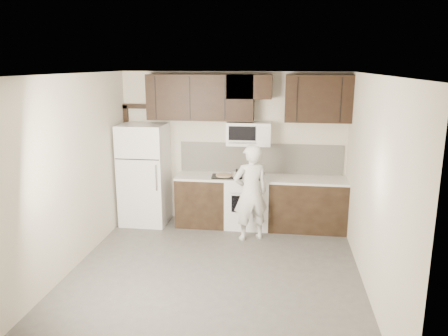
% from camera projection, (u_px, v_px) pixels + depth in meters
% --- Properties ---
extents(floor, '(4.50, 4.50, 0.00)m').
position_uv_depth(floor, '(214.00, 275.00, 5.99)').
color(floor, '#4E4B49').
rests_on(floor, ground).
extents(back_wall, '(4.00, 0.00, 4.00)m').
position_uv_depth(back_wall, '(233.00, 148.00, 7.84)').
color(back_wall, beige).
rests_on(back_wall, ground).
extents(ceiling, '(4.50, 4.50, 0.00)m').
position_uv_depth(ceiling, '(212.00, 74.00, 5.36)').
color(ceiling, white).
rests_on(ceiling, back_wall).
extents(counter_run, '(2.95, 0.64, 0.91)m').
position_uv_depth(counter_run, '(265.00, 202.00, 7.67)').
color(counter_run, black).
rests_on(counter_run, floor).
extents(stove, '(0.76, 0.66, 0.94)m').
position_uv_depth(stove, '(248.00, 201.00, 7.71)').
color(stove, white).
rests_on(stove, floor).
extents(backsplash, '(2.90, 0.02, 0.54)m').
position_uv_depth(backsplash, '(261.00, 158.00, 7.80)').
color(backsplash, beige).
rests_on(backsplash, counter_run).
extents(upper_cabinets, '(3.48, 0.35, 0.78)m').
position_uv_depth(upper_cabinets, '(244.00, 97.00, 7.43)').
color(upper_cabinets, black).
rests_on(upper_cabinets, back_wall).
extents(microwave, '(0.76, 0.42, 0.40)m').
position_uv_depth(microwave, '(249.00, 134.00, 7.55)').
color(microwave, white).
rests_on(microwave, upper_cabinets).
extents(refrigerator, '(0.80, 0.76, 1.80)m').
position_uv_depth(refrigerator, '(145.00, 174.00, 7.80)').
color(refrigerator, white).
rests_on(refrigerator, floor).
extents(door_trim, '(0.50, 0.08, 2.12)m').
position_uv_depth(door_trim, '(130.00, 151.00, 8.08)').
color(door_trim, black).
rests_on(door_trim, floor).
extents(saucepan, '(0.31, 0.18, 0.17)m').
position_uv_depth(saucepan, '(237.00, 174.00, 7.47)').
color(saucepan, silver).
rests_on(saucepan, stove).
extents(baking_tray, '(0.45, 0.35, 0.02)m').
position_uv_depth(baking_tray, '(224.00, 176.00, 7.57)').
color(baking_tray, black).
rests_on(baking_tray, counter_run).
extents(pizza, '(0.31, 0.31, 0.02)m').
position_uv_depth(pizza, '(224.00, 175.00, 7.56)').
color(pizza, '#D1B38C').
rests_on(pizza, baking_tray).
extents(person, '(0.68, 0.58, 1.59)m').
position_uv_depth(person, '(251.00, 193.00, 7.05)').
color(person, white).
rests_on(person, floor).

